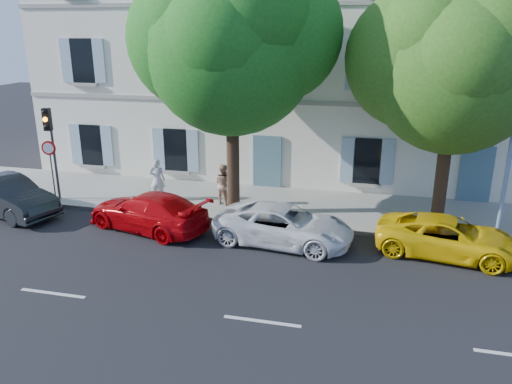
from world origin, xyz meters
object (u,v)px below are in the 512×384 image
(tree_right, at_px, (455,70))
(traffic_light, at_px, (50,134))
(road_sign, at_px, (50,158))
(car_yellow_supercar, at_px, (449,237))
(car_white_coupe, at_px, (284,225))
(tree_left, at_px, (231,50))
(pedestrian_a, at_px, (158,179))
(car_dark_sedan, at_px, (7,196))
(pedestrian_b, at_px, (223,184))
(car_red_coupe, at_px, (148,211))

(tree_right, height_order, traffic_light, tree_right)
(road_sign, bearing_deg, car_yellow_supercar, -5.18)
(car_white_coupe, bearing_deg, car_yellow_supercar, -80.47)
(tree_left, xyz_separation_m, traffic_light, (-7.63, -0.31, -3.36))
(car_white_coupe, height_order, tree_right, tree_right)
(pedestrian_a, bearing_deg, car_yellow_supercar, 162.31)
(tree_right, distance_m, traffic_light, 15.51)
(car_yellow_supercar, relative_size, tree_left, 0.48)
(car_dark_sedan, relative_size, car_yellow_supercar, 1.02)
(pedestrian_b, bearing_deg, car_dark_sedan, 43.16)
(car_yellow_supercar, bearing_deg, car_white_coupe, 102.33)
(road_sign, bearing_deg, pedestrian_b, 10.65)
(car_yellow_supercar, xyz_separation_m, road_sign, (-15.39, 1.40, 1.36))
(car_dark_sedan, xyz_separation_m, car_white_coupe, (11.09, -0.16, -0.10))
(car_white_coupe, distance_m, pedestrian_b, 4.30)
(traffic_light, relative_size, pedestrian_b, 2.30)
(car_white_coupe, bearing_deg, road_sign, 86.90)
(car_dark_sedan, relative_size, car_red_coupe, 0.97)
(car_yellow_supercar, height_order, traffic_light, traffic_light)
(tree_left, height_order, tree_right, tree_left)
(car_dark_sedan, bearing_deg, road_sign, -16.75)
(pedestrian_b, bearing_deg, tree_right, -160.16)
(tree_left, relative_size, tree_right, 1.10)
(tree_left, xyz_separation_m, pedestrian_b, (-0.67, 0.82, -5.32))
(tree_left, bearing_deg, pedestrian_b, 129.19)
(tree_right, bearing_deg, pedestrian_b, 176.14)
(tree_left, relative_size, traffic_light, 2.48)
(car_white_coupe, relative_size, road_sign, 1.85)
(car_red_coupe, height_order, car_white_coupe, car_red_coupe)
(car_dark_sedan, distance_m, tree_left, 10.50)
(car_yellow_supercar, height_order, pedestrian_b, pedestrian_b)
(car_white_coupe, relative_size, pedestrian_b, 2.82)
(tree_right, height_order, pedestrian_b, tree_right)
(car_yellow_supercar, bearing_deg, tree_left, 85.59)
(traffic_light, bearing_deg, car_red_coupe, -19.69)
(car_dark_sedan, height_order, tree_right, tree_right)
(car_red_coupe, distance_m, pedestrian_b, 3.54)
(car_red_coupe, height_order, pedestrian_a, pedestrian_a)
(road_sign, bearing_deg, car_white_coupe, -9.53)
(tree_right, relative_size, pedestrian_a, 4.93)
(car_dark_sedan, xyz_separation_m, road_sign, (1.05, 1.52, 1.24))
(car_yellow_supercar, relative_size, pedestrian_b, 2.70)
(car_white_coupe, bearing_deg, car_red_coupe, 95.54)
(car_red_coupe, bearing_deg, road_sign, -91.70)
(car_dark_sedan, distance_m, pedestrian_a, 5.85)
(tree_left, bearing_deg, traffic_light, -177.67)
(car_dark_sedan, relative_size, tree_right, 0.53)
(pedestrian_b, bearing_deg, car_white_coupe, 159.43)
(car_dark_sedan, relative_size, traffic_light, 1.20)
(tree_left, bearing_deg, car_red_coupe, -141.67)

